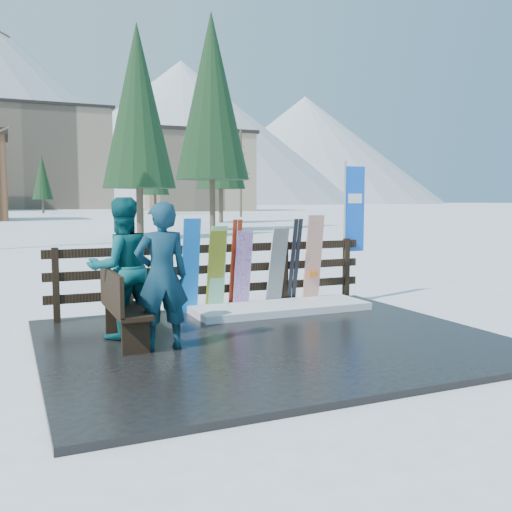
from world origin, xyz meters
name	(u,v)px	position (x,y,z in m)	size (l,w,h in m)	color
ground	(271,343)	(0.00, 0.00, 0.00)	(700.00, 700.00, 0.00)	white
deck	(271,340)	(0.00, 0.00, 0.04)	(6.00, 5.00, 0.08)	black
fence	(217,271)	(0.00, 2.20, 0.74)	(5.60, 0.10, 1.15)	black
snow_patch	(281,308)	(0.93, 1.60, 0.14)	(2.99, 1.00, 0.12)	white
bench	(120,305)	(-1.94, 0.50, 0.60)	(0.41, 1.50, 0.97)	black
snowboard_0	(191,266)	(-0.53, 1.98, 0.87)	(0.28, 0.03, 1.60)	#147AF0
snowboard_1	(218,269)	(-0.06, 1.98, 0.80)	(0.27, 0.03, 1.46)	white
snowboard_2	(216,271)	(-0.09, 1.98, 0.77)	(0.29, 0.03, 1.40)	#FAFF2A
snowboard_3	(243,270)	(0.40, 1.98, 0.76)	(0.29, 0.03, 1.37)	silver
snowboard_4	(277,268)	(1.04, 1.98, 0.78)	(0.30, 0.03, 1.43)	black
snowboard_5	(313,260)	(1.76, 1.98, 0.88)	(0.32, 0.03, 1.62)	silver
ski_pair_a	(235,265)	(0.28, 2.05, 0.85)	(0.16, 0.28, 1.55)	#A22C14
ski_pair_b	(295,262)	(1.42, 2.05, 0.85)	(0.17, 0.31, 1.54)	black
rental_flag	(352,214)	(2.75, 2.25, 1.69)	(0.45, 0.04, 2.60)	silver
person_front	(162,276)	(-1.51, 0.01, 1.00)	(0.67, 0.44, 1.85)	#144856
person_back	(122,268)	(-1.85, 0.83, 1.03)	(0.93, 0.72, 1.91)	#0C4F55
resort_buildings	(27,160)	(1.03, 115.41, 9.81)	(73.00, 87.60, 22.60)	tan
trees	(86,158)	(3.62, 46.88, 5.79)	(42.04, 68.64, 13.12)	#382B1E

